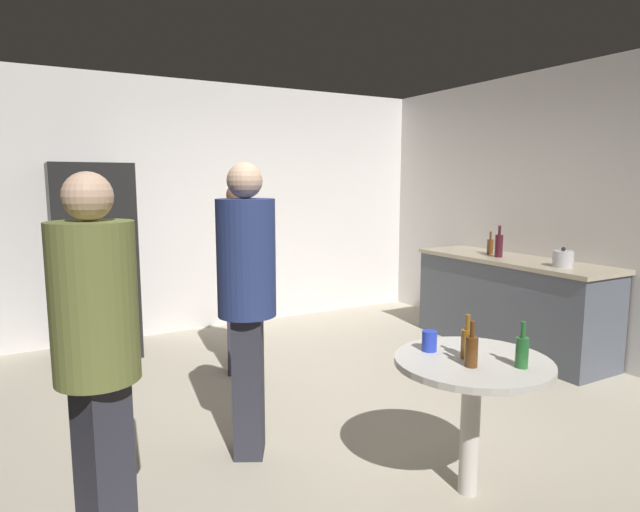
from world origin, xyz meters
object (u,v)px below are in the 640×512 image
object	(u,v)px
beer_bottle_green	(522,351)
plastic_cup_blue	(429,341)
kettle	(563,259)
wine_bottle_on_counter	(499,245)
person_in_orange_shirt	(239,264)
beer_bottle_on_counter	(490,246)
foreground_table	(472,379)
refrigerator	(94,261)
beer_bottle_amber	(467,342)
person_in_olive_shirt	(97,343)
beer_bottle_brown	(472,350)
person_in_navy_shirt	(247,288)

from	to	relation	value
beer_bottle_green	plastic_cup_blue	distance (m)	0.47
kettle	wine_bottle_on_counter	xyz separation A→B (m)	(-0.02, 0.70, 0.05)
kettle	beer_bottle_green	size ratio (longest dim) A/B	1.06
plastic_cup_blue	person_in_orange_shirt	bearing A→B (deg)	98.04
beer_bottle_on_counter	foreground_table	distance (m)	2.93
refrigerator	kettle	world-z (taller)	refrigerator
kettle	beer_bottle_on_counter	world-z (taller)	beer_bottle_on_counter
beer_bottle_amber	person_in_orange_shirt	xyz separation A→B (m)	(-0.38, 2.25, 0.13)
kettle	beer_bottle_amber	bearing A→B (deg)	-154.46
person_in_olive_shirt	foreground_table	bearing A→B (deg)	-31.71
refrigerator	beer_bottle_brown	size ratio (longest dim) A/B	7.83
beer_bottle_brown	kettle	bearing A→B (deg)	27.00
wine_bottle_on_counter	beer_bottle_amber	size ratio (longest dim) A/B	1.35
kettle	plastic_cup_blue	bearing A→B (deg)	-159.44
beer_bottle_on_counter	person_in_olive_shirt	xyz separation A→B (m)	(-3.91, -1.56, -0.00)
beer_bottle_green	refrigerator	bearing A→B (deg)	112.74
beer_bottle_green	person_in_navy_shirt	bearing A→B (deg)	129.89
refrigerator	plastic_cup_blue	bearing A→B (deg)	-67.98
plastic_cup_blue	beer_bottle_brown	bearing A→B (deg)	-86.76
foreground_table	plastic_cup_blue	world-z (taller)	plastic_cup_blue
plastic_cup_blue	person_in_navy_shirt	world-z (taller)	person_in_navy_shirt
wine_bottle_on_counter	beer_bottle_amber	bearing A→B (deg)	-140.82
kettle	beer_bottle_green	xyz separation A→B (m)	(-1.99, -1.25, -0.15)
beer_bottle_on_counter	plastic_cup_blue	distance (m)	2.87
person_in_navy_shirt	refrigerator	bearing A→B (deg)	130.51
foreground_table	beer_bottle_amber	distance (m)	0.19
beer_bottle_brown	beer_bottle_green	xyz separation A→B (m)	(0.21, -0.13, 0.00)
person_in_navy_shirt	beer_bottle_green	bearing A→B (deg)	-22.20
person_in_orange_shirt	beer_bottle_amber	bearing A→B (deg)	31.94
refrigerator	person_in_navy_shirt	world-z (taller)	refrigerator
wine_bottle_on_counter	person_in_orange_shirt	xyz separation A→B (m)	(-2.49, 0.54, -0.07)
kettle	person_in_navy_shirt	world-z (taller)	person_in_navy_shirt
refrigerator	beer_bottle_amber	size ratio (longest dim) A/B	7.83
kettle	beer_bottle_brown	bearing A→B (deg)	-153.00
refrigerator	beer_bottle_brown	distance (m)	3.73
beer_bottle_on_counter	foreground_table	bearing A→B (deg)	-138.36
beer_bottle_green	wine_bottle_on_counter	bearing A→B (deg)	44.67
plastic_cup_blue	person_in_navy_shirt	distance (m)	1.08
refrigerator	person_in_olive_shirt	bearing A→B (deg)	-96.22
person_in_olive_shirt	beer_bottle_green	bearing A→B (deg)	-37.00
refrigerator	foreground_table	xyz separation A→B (m)	(1.41, -3.42, -0.27)
kettle	beer_bottle_on_counter	distance (m)	0.90
plastic_cup_blue	person_in_olive_shirt	world-z (taller)	person_in_olive_shirt
beer_bottle_brown	beer_bottle_green	bearing A→B (deg)	-32.12
foreground_table	person_in_olive_shirt	world-z (taller)	person_in_olive_shirt
wine_bottle_on_counter	person_in_olive_shirt	size ratio (longest dim) A/B	0.18
foreground_table	beer_bottle_green	bearing A→B (deg)	-61.28
beer_bottle_brown	foreground_table	bearing A→B (deg)	40.40
plastic_cup_blue	person_in_orange_shirt	size ratio (longest dim) A/B	0.07
foreground_table	beer_bottle_green	distance (m)	0.30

